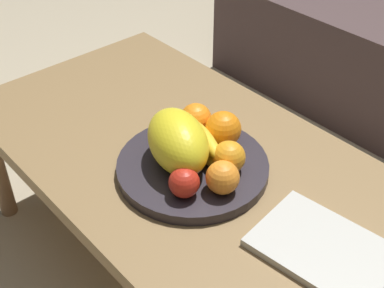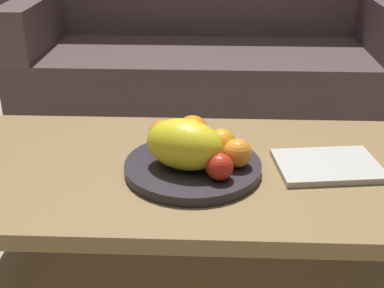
{
  "view_description": "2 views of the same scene",
  "coord_description": "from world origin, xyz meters",
  "px_view_note": "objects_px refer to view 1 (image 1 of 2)",
  "views": [
    {
      "loc": [
        0.66,
        -0.61,
        1.17
      ],
      "look_at": [
        -0.0,
        -0.03,
        0.48
      ],
      "focal_mm": 48.84,
      "sensor_mm": 36.0,
      "label": 1
    },
    {
      "loc": [
        0.05,
        -1.15,
        1.01
      ],
      "look_at": [
        -0.0,
        -0.03,
        0.48
      ],
      "focal_mm": 48.55,
      "sensor_mm": 36.0,
      "label": 2
    }
  ],
  "objects_px": {
    "fruit_bowl": "(192,166)",
    "apple_front": "(184,182)",
    "orange_right": "(223,177)",
    "melon_large_front": "(178,141)",
    "magazine": "(323,248)",
    "orange_front": "(196,119)",
    "orange_left": "(229,157)",
    "banana_bunch": "(203,148)",
    "coffee_table": "(202,179)",
    "orange_back": "(223,129)"
  },
  "relations": [
    {
      "from": "fruit_bowl",
      "to": "apple_front",
      "type": "height_order",
      "value": "apple_front"
    },
    {
      "from": "fruit_bowl",
      "to": "orange_right",
      "type": "xyz_separation_m",
      "value": [
        0.11,
        -0.01,
        0.05
      ]
    },
    {
      "from": "melon_large_front",
      "to": "apple_front",
      "type": "bearing_deg",
      "value": -33.1
    },
    {
      "from": "magazine",
      "to": "orange_front",
      "type": "bearing_deg",
      "value": 165.89
    },
    {
      "from": "orange_left",
      "to": "orange_right",
      "type": "bearing_deg",
      "value": -55.73
    },
    {
      "from": "banana_bunch",
      "to": "magazine",
      "type": "height_order",
      "value": "banana_bunch"
    },
    {
      "from": "orange_left",
      "to": "apple_front",
      "type": "height_order",
      "value": "orange_left"
    },
    {
      "from": "coffee_table",
      "to": "magazine",
      "type": "distance_m",
      "value": 0.34
    },
    {
      "from": "orange_back",
      "to": "orange_front",
      "type": "bearing_deg",
      "value": -168.97
    },
    {
      "from": "fruit_bowl",
      "to": "orange_front",
      "type": "height_order",
      "value": "orange_front"
    },
    {
      "from": "banana_bunch",
      "to": "orange_back",
      "type": "bearing_deg",
      "value": 94.56
    },
    {
      "from": "fruit_bowl",
      "to": "magazine",
      "type": "distance_m",
      "value": 0.34
    },
    {
      "from": "orange_right",
      "to": "apple_front",
      "type": "bearing_deg",
      "value": -123.06
    },
    {
      "from": "melon_large_front",
      "to": "banana_bunch",
      "type": "bearing_deg",
      "value": 70.93
    },
    {
      "from": "melon_large_front",
      "to": "orange_right",
      "type": "height_order",
      "value": "melon_large_front"
    },
    {
      "from": "melon_large_front",
      "to": "banana_bunch",
      "type": "relative_size",
      "value": 1.11
    },
    {
      "from": "fruit_bowl",
      "to": "orange_left",
      "type": "bearing_deg",
      "value": 29.52
    },
    {
      "from": "fruit_bowl",
      "to": "orange_back",
      "type": "bearing_deg",
      "value": 91.68
    },
    {
      "from": "orange_front",
      "to": "orange_back",
      "type": "relative_size",
      "value": 0.89
    },
    {
      "from": "orange_right",
      "to": "banana_bunch",
      "type": "distance_m",
      "value": 0.12
    },
    {
      "from": "coffee_table",
      "to": "magazine",
      "type": "height_order",
      "value": "magazine"
    },
    {
      "from": "orange_front",
      "to": "orange_left",
      "type": "bearing_deg",
      "value": -15.1
    },
    {
      "from": "orange_front",
      "to": "fruit_bowl",
      "type": "bearing_deg",
      "value": -46.05
    },
    {
      "from": "orange_front",
      "to": "banana_bunch",
      "type": "xyz_separation_m",
      "value": [
        0.08,
        -0.05,
        -0.01
      ]
    },
    {
      "from": "fruit_bowl",
      "to": "orange_right",
      "type": "distance_m",
      "value": 0.12
    },
    {
      "from": "orange_right",
      "to": "orange_back",
      "type": "distance_m",
      "value": 0.16
    },
    {
      "from": "apple_front",
      "to": "orange_right",
      "type": "bearing_deg",
      "value": 56.94
    },
    {
      "from": "fruit_bowl",
      "to": "banana_bunch",
      "type": "relative_size",
      "value": 1.96
    },
    {
      "from": "orange_left",
      "to": "magazine",
      "type": "xyz_separation_m",
      "value": [
        0.26,
        -0.01,
        -0.05
      ]
    },
    {
      "from": "orange_back",
      "to": "orange_right",
      "type": "bearing_deg",
      "value": -44.47
    },
    {
      "from": "fruit_bowl",
      "to": "orange_front",
      "type": "relative_size",
      "value": 4.54
    },
    {
      "from": "apple_front",
      "to": "coffee_table",
      "type": "bearing_deg",
      "value": 120.28
    },
    {
      "from": "orange_left",
      "to": "magazine",
      "type": "relative_size",
      "value": 0.29
    },
    {
      "from": "orange_left",
      "to": "banana_bunch",
      "type": "height_order",
      "value": "orange_left"
    },
    {
      "from": "fruit_bowl",
      "to": "orange_back",
      "type": "xyz_separation_m",
      "value": [
        -0.0,
        0.1,
        0.05
      ]
    },
    {
      "from": "melon_large_front",
      "to": "apple_front",
      "type": "height_order",
      "value": "melon_large_front"
    },
    {
      "from": "apple_front",
      "to": "orange_front",
      "type": "bearing_deg",
      "value": 131.96
    },
    {
      "from": "apple_front",
      "to": "fruit_bowl",
      "type": "bearing_deg",
      "value": 129.79
    },
    {
      "from": "orange_front",
      "to": "orange_back",
      "type": "xyz_separation_m",
      "value": [
        0.08,
        0.01,
        0.0
      ]
    },
    {
      "from": "orange_right",
      "to": "banana_bunch",
      "type": "xyz_separation_m",
      "value": [
        -0.11,
        0.04,
        -0.01
      ]
    },
    {
      "from": "coffee_table",
      "to": "orange_right",
      "type": "distance_m",
      "value": 0.15
    },
    {
      "from": "orange_front",
      "to": "apple_front",
      "type": "bearing_deg",
      "value": -48.04
    },
    {
      "from": "banana_bunch",
      "to": "magazine",
      "type": "xyz_separation_m",
      "value": [
        0.33,
        0.0,
        -0.04
      ]
    },
    {
      "from": "fruit_bowl",
      "to": "orange_back",
      "type": "height_order",
      "value": "orange_back"
    },
    {
      "from": "coffee_table",
      "to": "apple_front",
      "type": "bearing_deg",
      "value": -59.72
    },
    {
      "from": "coffee_table",
      "to": "banana_bunch",
      "type": "height_order",
      "value": "banana_bunch"
    },
    {
      "from": "orange_back",
      "to": "apple_front",
      "type": "bearing_deg",
      "value": -68.51
    },
    {
      "from": "orange_right",
      "to": "apple_front",
      "type": "relative_size",
      "value": 1.09
    },
    {
      "from": "fruit_bowl",
      "to": "orange_left",
      "type": "relative_size",
      "value": 4.71
    },
    {
      "from": "coffee_table",
      "to": "orange_back",
      "type": "bearing_deg",
      "value": 94.39
    }
  ]
}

